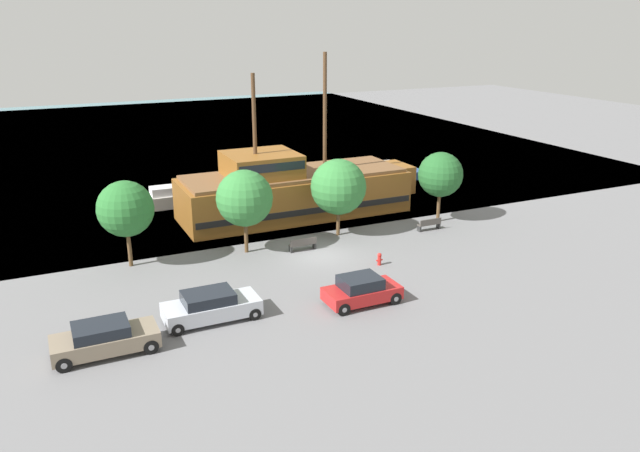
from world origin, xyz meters
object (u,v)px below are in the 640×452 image
moored_boat_outer (385,174)px  fire_hydrant (379,259)px  pirate_ship (293,190)px  parked_car_curb_rear (362,290)px  moored_boat_dockside (175,198)px  parked_car_curb_mid (211,306)px  parked_car_curb_front (104,339)px  bench_promenade_west (303,244)px  bench_promenade_east (430,224)px

moored_boat_outer → fire_hydrant: size_ratio=9.21×
pirate_ship → fire_hydrant: pirate_ship is taller
moored_boat_outer → parked_car_curb_rear: size_ratio=1.80×
moored_boat_outer → parked_car_curb_rear: (-14.50, -22.02, 0.14)m
pirate_ship → moored_boat_dockside: bearing=140.8°
parked_car_curb_mid → moored_boat_dockside: bearing=82.1°
fire_hydrant → moored_boat_dockside: bearing=115.1°
parked_car_curb_front → parked_car_curb_mid: size_ratio=0.97×
parked_car_curb_mid → fire_hydrant: size_ratio=6.09×
parked_car_curb_mid → bench_promenade_west: (7.93, 6.93, -0.30)m
parked_car_curb_front → bench_promenade_west: parked_car_curb_front is taller
parked_car_curb_front → bench_promenade_west: size_ratio=2.55×
parked_car_curb_rear → moored_boat_dockside: bearing=102.2°
moored_boat_dockside → parked_car_curb_mid: (-2.84, -20.43, 0.10)m
pirate_ship → parked_car_curb_mid: size_ratio=3.91×
parked_car_curb_mid → bench_promenade_east: parked_car_curb_mid is taller
parked_car_curb_mid → fire_hydrant: parked_car_curb_mid is taller
moored_boat_outer → parked_car_curb_front: (-27.19, -21.72, 0.14)m
parked_car_curb_front → bench_promenade_east: (22.69, 8.07, -0.30)m
bench_promenade_east → moored_boat_dockside: bearing=137.4°
moored_boat_outer → fire_hydrant: (-10.96, -17.79, -0.19)m
pirate_ship → moored_boat_dockside: pirate_ship is taller
parked_car_curb_rear → fire_hydrant: size_ratio=5.13×
bench_promenade_west → parked_car_curb_front: bearing=-148.2°
pirate_ship → moored_boat_outer: bearing=28.0°
parked_car_curb_mid → bench_promenade_west: 10.53m
parked_car_curb_rear → fire_hydrant: parked_car_curb_rear is taller
moored_boat_dockside → parked_car_curb_front: size_ratio=1.57×
parked_car_curb_front → moored_boat_dockside: bearing=69.8°
moored_boat_outer → parked_car_curb_front: bearing=-141.4°
fire_hydrant → bench_promenade_east: 7.68m
moored_boat_outer → parked_car_curb_mid: 30.15m
fire_hydrant → moored_boat_outer: bearing=58.4°
parked_car_curb_mid → bench_promenade_east: (17.57, 6.90, -0.30)m
moored_boat_outer → bench_promenade_east: moored_boat_outer is taller
parked_car_curb_mid → fire_hydrant: (11.11, 2.75, -0.33)m
parked_car_curb_front → parked_car_curb_rear: size_ratio=1.16×
pirate_ship → parked_car_curb_mid: 17.70m
parked_car_curb_rear → bench_promenade_west: size_ratio=2.21×
moored_boat_outer → parked_car_curb_mid: moored_boat_outer is taller
moored_boat_outer → moored_boat_dockside: bearing=-179.7°
pirate_ship → parked_car_curb_front: pirate_ship is taller
moored_boat_dockside → parked_car_curb_front: (-7.96, -21.61, 0.09)m
moored_boat_dockside → parked_car_curb_mid: 20.63m
fire_hydrant → bench_promenade_west: size_ratio=0.43×
pirate_ship → parked_car_curb_front: size_ratio=4.01×
parked_car_curb_front → parked_car_curb_rear: bearing=-1.3°
parked_car_curb_rear → pirate_ship: bearing=80.0°
moored_boat_outer → bench_promenade_east: (-4.50, -13.65, -0.16)m
pirate_ship → moored_boat_outer: 13.35m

